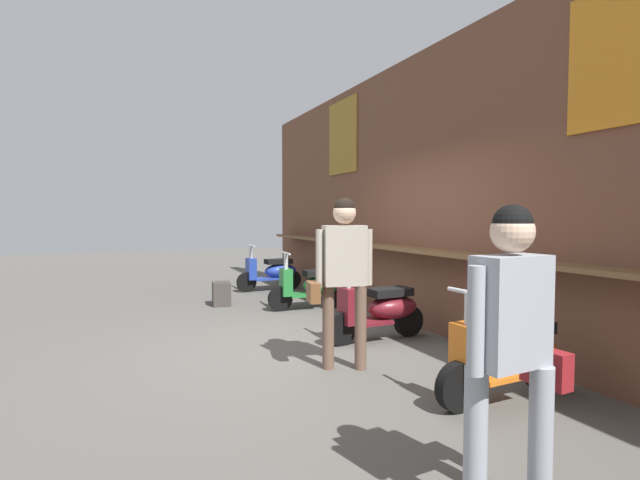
{
  "coord_description": "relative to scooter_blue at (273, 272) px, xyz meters",
  "views": [
    {
      "loc": [
        5.12,
        -1.99,
        1.56
      ],
      "look_at": [
        -1.41,
        0.88,
        1.2
      ],
      "focal_mm": 26.51,
      "sensor_mm": 36.0,
      "label": 1
    }
  ],
  "objects": [
    {
      "name": "ground_plane",
      "position": [
        4.33,
        -1.08,
        -0.39
      ],
      "size": [
        34.06,
        34.06,
        0.0
      ],
      "primitive_type": "plane",
      "color": "#56544F"
    },
    {
      "name": "market_stall_facade",
      "position": [
        4.33,
        0.94,
        1.51
      ],
      "size": [
        12.16,
        0.61,
        3.81
      ],
      "color": "brown",
      "rests_on": "ground_plane"
    },
    {
      "name": "scooter_maroon",
      "position": [
        4.37,
        0.0,
        0.0
      ],
      "size": [
        0.46,
        1.4,
        0.97
      ],
      "rotation": [
        0.0,
        0.0,
        -1.54
      ],
      "color": "maroon",
      "rests_on": "ground_plane"
    },
    {
      "name": "shopper_browsing",
      "position": [
        7.67,
        -1.23,
        0.59
      ],
      "size": [
        0.3,
        0.65,
        1.62
      ],
      "rotation": [
        0.0,
        0.0,
        3.22
      ],
      "color": "#999EA8",
      "rests_on": "ground_plane"
    },
    {
      "name": "scooter_orange",
      "position": [
        6.47,
        -0.0,
        0.0
      ],
      "size": [
        0.48,
        1.4,
        0.97
      ],
      "rotation": [
        0.0,
        0.0,
        -1.52
      ],
      "color": "orange",
      "rests_on": "ground_plane"
    },
    {
      "name": "merchandise_crate",
      "position": [
        1.27,
        -1.36,
        -0.19
      ],
      "size": [
        0.41,
        0.34,
        0.41
      ],
      "primitive_type": "cube",
      "rotation": [
        0.0,
        0.0,
        -0.12
      ],
      "color": "#3D3833",
      "rests_on": "ground_plane"
    },
    {
      "name": "shopper_passing",
      "position": [
        5.19,
        -0.95,
        0.68
      ],
      "size": [
        0.33,
        0.69,
        1.74
      ],
      "rotation": [
        0.0,
        0.0,
        -0.2
      ],
      "color": "brown",
      "rests_on": "ground_plane"
    },
    {
      "name": "scooter_blue",
      "position": [
        0.0,
        0.0,
        0.0
      ],
      "size": [
        0.46,
        1.4,
        0.97
      ],
      "rotation": [
        0.0,
        0.0,
        -1.53
      ],
      "color": "#233D9E",
      "rests_on": "ground_plane"
    },
    {
      "name": "scooter_green",
      "position": [
        2.19,
        -0.0,
        0.0
      ],
      "size": [
        0.49,
        1.4,
        0.97
      ],
      "rotation": [
        0.0,
        0.0,
        -1.64
      ],
      "color": "#237533",
      "rests_on": "ground_plane"
    }
  ]
}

